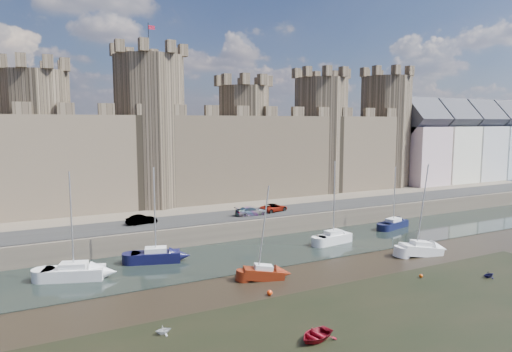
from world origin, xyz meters
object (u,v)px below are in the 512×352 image
(sailboat_1, at_px, (156,256))
(sailboat_2, at_px, (333,237))
(car_1, at_px, (142,220))
(car_2, at_px, (251,211))
(sailboat_3, at_px, (393,223))
(sailboat_5, at_px, (421,249))
(car_3, at_px, (274,208))
(sailboat_0, at_px, (74,272))
(sailboat_4, at_px, (263,272))

(sailboat_1, height_order, sailboat_2, sailboat_2)
(car_1, xyz_separation_m, car_2, (14.86, -1.50, 0.02))
(sailboat_2, xyz_separation_m, sailboat_3, (13.01, 2.88, -0.12))
(car_1, bearing_deg, sailboat_2, -124.70)
(sailboat_5, bearing_deg, car_2, 137.12)
(car_3, relative_size, sailboat_2, 0.42)
(sailboat_0, bearing_deg, sailboat_3, 22.16)
(car_1, relative_size, sailboat_5, 0.36)
(car_1, height_order, sailboat_0, sailboat_0)
(sailboat_3, height_order, sailboat_4, sailboat_4)
(car_1, height_order, sailboat_5, sailboat_5)
(sailboat_0, distance_m, sailboat_3, 44.00)
(sailboat_1, bearing_deg, sailboat_2, 10.22)
(car_3, distance_m, sailboat_3, 17.74)
(car_1, distance_m, sailboat_4, 20.48)
(sailboat_1, height_order, sailboat_5, sailboat_5)
(sailboat_0, relative_size, sailboat_1, 1.02)
(sailboat_4, bearing_deg, sailboat_0, 169.60)
(car_2, relative_size, sailboat_0, 0.42)
(car_2, height_order, car_3, car_2)
(car_2, xyz_separation_m, car_3, (4.17, 0.95, -0.04))
(sailboat_2, bearing_deg, sailboat_5, -62.51)
(car_1, distance_m, sailboat_0, 14.13)
(car_3, bearing_deg, sailboat_2, 178.28)
(car_1, distance_m, sailboat_1, 9.03)
(car_2, relative_size, car_3, 1.02)
(sailboat_5, bearing_deg, sailboat_3, 71.35)
(car_1, bearing_deg, car_2, -103.13)
(car_1, bearing_deg, sailboat_5, -133.20)
(sailboat_0, xyz_separation_m, sailboat_5, (36.95, -9.56, -0.06))
(car_3, relative_size, sailboat_0, 0.41)
(sailboat_3, bearing_deg, sailboat_1, 165.72)
(car_2, xyz_separation_m, sailboat_1, (-15.39, -7.21, -2.33))
(sailboat_0, bearing_deg, car_1, 68.21)
(sailboat_2, distance_m, sailboat_3, 13.32)
(car_1, height_order, sailboat_1, sailboat_1)
(sailboat_2, relative_size, sailboat_3, 1.17)
(sailboat_1, distance_m, sailboat_4, 12.98)
(car_1, xyz_separation_m, car_3, (19.03, -0.55, -0.02))
(car_2, relative_size, sailboat_4, 0.48)
(sailboat_1, bearing_deg, sailboat_0, -151.66)
(car_1, relative_size, sailboat_2, 0.36)
(sailboat_0, distance_m, sailboat_4, 18.70)
(car_3, distance_m, sailboat_0, 30.00)
(sailboat_3, height_order, sailboat_5, sailboat_5)
(car_2, xyz_separation_m, sailboat_5, (12.91, -18.55, -2.39))
(sailboat_0, relative_size, sailboat_4, 1.14)
(car_3, height_order, sailboat_1, sailboat_1)
(sailboat_5, bearing_deg, sailboat_0, 177.78)
(sailboat_3, bearing_deg, car_2, 146.13)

